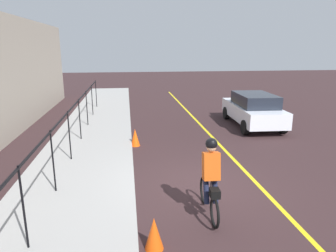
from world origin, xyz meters
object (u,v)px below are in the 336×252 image
object	(u,v)px
cyclist_lead	(211,178)
patrol_sedan	(253,109)
traffic_cone_near	(154,233)
traffic_cone_far	(135,137)

from	to	relation	value
cyclist_lead	patrol_sedan	bearing A→B (deg)	-27.17
traffic_cone_near	traffic_cone_far	bearing A→B (deg)	1.52
cyclist_lead	patrol_sedan	xyz separation A→B (m)	(7.67, -4.19, -0.09)
cyclist_lead	traffic_cone_far	bearing A→B (deg)	17.32
patrol_sedan	traffic_cone_near	bearing A→B (deg)	149.94
traffic_cone_near	patrol_sedan	bearing A→B (deg)	-32.51
patrol_sedan	traffic_cone_far	world-z (taller)	patrol_sedan
traffic_cone_near	traffic_cone_far	distance (m)	6.32
cyclist_lead	traffic_cone_near	bearing A→B (deg)	128.36
cyclist_lead	traffic_cone_far	xyz separation A→B (m)	(5.31, 1.51, -0.58)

